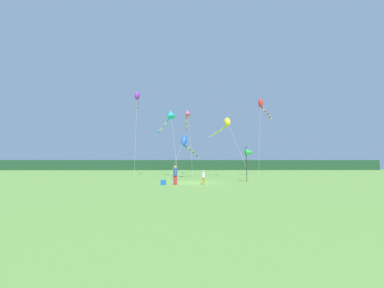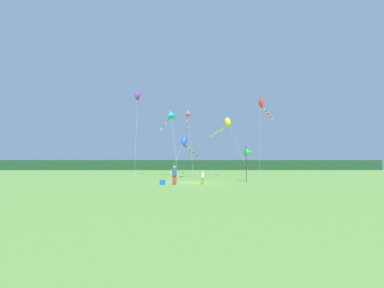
% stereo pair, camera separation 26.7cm
% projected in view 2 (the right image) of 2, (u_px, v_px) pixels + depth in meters
% --- Properties ---
extents(ground_plane, '(120.00, 120.00, 0.00)m').
position_uv_depth(ground_plane, '(192.00, 183.00, 23.38)').
color(ground_plane, '#6B9E42').
extents(distant_treeline, '(108.00, 2.81, 2.84)m').
position_uv_depth(distant_treeline, '(191.00, 165.00, 68.35)').
color(distant_treeline, '#1E4228').
rests_on(distant_treeline, ground).
extents(person_adult, '(0.37, 0.37, 1.67)m').
position_uv_depth(person_adult, '(174.00, 174.00, 21.03)').
color(person_adult, '#B23338').
rests_on(person_adult, ground).
extents(person_child, '(0.28, 0.28, 1.26)m').
position_uv_depth(person_child, '(203.00, 177.00, 21.29)').
color(person_child, olive).
rests_on(person_child, ground).
extents(cooler_box, '(0.45, 0.43, 0.43)m').
position_uv_depth(cooler_box, '(162.00, 182.00, 20.94)').
color(cooler_box, '#1959B2').
rests_on(cooler_box, ground).
extents(banner_flag_pole, '(0.90, 0.70, 3.68)m').
position_uv_depth(banner_flag_pole, '(249.00, 152.00, 24.29)').
color(banner_flag_pole, black).
rests_on(banner_flag_pole, ground).
extents(kite_yellow, '(4.13, 10.09, 8.42)m').
position_uv_depth(kite_yellow, '(226.00, 124.00, 33.65)').
color(kite_yellow, '#B2B2B2').
rests_on(kite_yellow, ground).
extents(kite_red, '(4.19, 6.06, 11.35)m').
position_uv_depth(kite_red, '(263.00, 106.00, 35.02)').
color(kite_red, '#B2B2B2').
rests_on(kite_red, ground).
extents(kite_blue, '(3.83, 9.96, 5.65)m').
position_uv_depth(kite_blue, '(186.00, 143.00, 30.94)').
color(kite_blue, '#B2B2B2').
rests_on(kite_blue, ground).
extents(kite_cyan, '(3.79, 9.14, 9.47)m').
position_uv_depth(kite_cyan, '(170.00, 116.00, 33.54)').
color(kite_cyan, '#B2B2B2').
rests_on(kite_cyan, ground).
extents(kite_rainbow, '(1.33, 10.32, 10.72)m').
position_uv_depth(kite_rainbow, '(188.00, 115.00, 38.99)').
color(kite_rainbow, '#B2B2B2').
rests_on(kite_rainbow, ground).
extents(kite_purple, '(1.52, 7.09, 12.64)m').
position_uv_depth(kite_purple, '(138.00, 97.00, 35.75)').
color(kite_purple, '#B2B2B2').
rests_on(kite_purple, ground).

